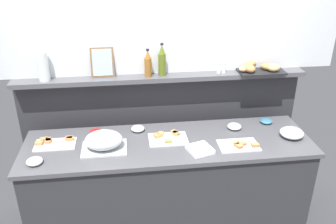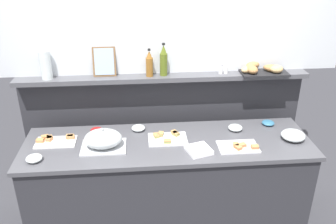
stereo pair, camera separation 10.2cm
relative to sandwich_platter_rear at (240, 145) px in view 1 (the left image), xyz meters
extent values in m
plane|color=#38383D|center=(-0.54, 0.73, -0.95)|extent=(12.00, 12.00, 0.00)
cube|color=#2D2D33|center=(-0.54, 0.13, -0.50)|extent=(2.23, 0.62, 0.90)
cube|color=#4C4C51|center=(-0.54, 0.13, -0.03)|extent=(2.27, 0.66, 0.03)
cube|color=#2D2D33|center=(-0.54, 0.64, -0.30)|extent=(2.49, 0.08, 1.30)
cube|color=#4C4C51|center=(-0.54, 0.59, 0.37)|extent=(2.49, 0.22, 0.04)
cube|color=silver|center=(-0.01, 0.01, -0.01)|extent=(0.31, 0.20, 0.01)
cube|color=#B7844C|center=(0.11, -0.04, 0.00)|extent=(0.06, 0.04, 0.01)
cube|color=#B24738|center=(0.11, -0.04, 0.01)|extent=(0.06, 0.04, 0.01)
cube|color=#B7844C|center=(0.11, -0.04, 0.02)|extent=(0.06, 0.04, 0.01)
cube|color=#B7844C|center=(0.02, 0.00, 0.00)|extent=(0.06, 0.05, 0.01)
cube|color=#B24738|center=(0.02, 0.00, 0.01)|extent=(0.06, 0.05, 0.01)
cube|color=#B7844C|center=(0.02, 0.00, 0.02)|extent=(0.06, 0.05, 0.01)
cube|color=#B7844C|center=(-0.02, -0.03, 0.00)|extent=(0.06, 0.07, 0.01)
cube|color=#B24738|center=(-0.02, -0.03, 0.01)|extent=(0.06, 0.07, 0.01)
cube|color=#B7844C|center=(-0.02, -0.03, 0.02)|extent=(0.06, 0.07, 0.01)
cube|color=#B7844C|center=(-0.03, 0.01, 0.00)|extent=(0.05, 0.06, 0.01)
cube|color=#B24738|center=(-0.03, 0.01, 0.01)|extent=(0.05, 0.06, 0.01)
cube|color=#B7844C|center=(-0.03, 0.01, 0.02)|extent=(0.05, 0.06, 0.01)
cube|color=silver|center=(-0.53, 0.17, -0.01)|extent=(0.31, 0.21, 0.01)
cube|color=#B7844C|center=(-0.59, 0.23, 0.00)|extent=(0.05, 0.06, 0.01)
cube|color=#66994C|center=(-0.59, 0.23, 0.01)|extent=(0.05, 0.06, 0.01)
cube|color=#B7844C|center=(-0.59, 0.23, 0.02)|extent=(0.05, 0.06, 0.01)
cube|color=#B7844C|center=(-0.54, 0.11, 0.00)|extent=(0.06, 0.05, 0.01)
cube|color=#66994C|center=(-0.54, 0.11, 0.01)|extent=(0.06, 0.05, 0.01)
cube|color=#B7844C|center=(-0.54, 0.11, 0.02)|extent=(0.06, 0.05, 0.01)
cube|color=#B7844C|center=(-0.48, 0.24, 0.00)|extent=(0.06, 0.07, 0.01)
cube|color=#66994C|center=(-0.48, 0.24, 0.01)|extent=(0.06, 0.07, 0.01)
cube|color=#B7844C|center=(-0.48, 0.24, 0.02)|extent=(0.06, 0.07, 0.01)
cube|color=#B7844C|center=(-0.47, 0.22, 0.00)|extent=(0.07, 0.07, 0.01)
cube|color=#66994C|center=(-0.47, 0.22, 0.01)|extent=(0.07, 0.07, 0.01)
cube|color=#B7844C|center=(-0.47, 0.22, 0.02)|extent=(0.07, 0.07, 0.01)
cube|color=#B7844C|center=(-0.62, 0.20, 0.00)|extent=(0.05, 0.06, 0.01)
cube|color=#66994C|center=(-0.62, 0.20, 0.01)|extent=(0.05, 0.06, 0.01)
cube|color=#B7844C|center=(-0.62, 0.20, 0.02)|extent=(0.05, 0.06, 0.01)
cube|color=white|center=(-1.42, 0.20, -0.01)|extent=(0.31, 0.18, 0.01)
cube|color=#B7844C|center=(-1.51, 0.26, 0.00)|extent=(0.07, 0.05, 0.01)
cube|color=#D1664C|center=(-1.51, 0.26, 0.01)|extent=(0.07, 0.05, 0.01)
cube|color=#B7844C|center=(-1.51, 0.26, 0.02)|extent=(0.07, 0.05, 0.01)
cube|color=#B7844C|center=(-1.47, 0.23, 0.00)|extent=(0.05, 0.06, 0.01)
cube|color=#D1664C|center=(-1.47, 0.23, 0.01)|extent=(0.05, 0.06, 0.01)
cube|color=#B7844C|center=(-1.47, 0.23, 0.02)|extent=(0.05, 0.06, 0.01)
cube|color=#B7844C|center=(-1.47, 0.24, 0.00)|extent=(0.05, 0.06, 0.01)
cube|color=#D1664C|center=(-1.47, 0.24, 0.01)|extent=(0.05, 0.06, 0.01)
cube|color=#B7844C|center=(-1.47, 0.24, 0.02)|extent=(0.05, 0.06, 0.01)
cube|color=#B7844C|center=(-1.30, 0.24, 0.00)|extent=(0.06, 0.05, 0.01)
cube|color=#D1664C|center=(-1.30, 0.24, 0.01)|extent=(0.06, 0.05, 0.01)
cube|color=#B7844C|center=(-1.30, 0.24, 0.02)|extent=(0.06, 0.05, 0.01)
cube|color=#B7844C|center=(-1.32, 0.25, 0.00)|extent=(0.06, 0.04, 0.01)
cube|color=#D1664C|center=(-1.32, 0.25, 0.01)|extent=(0.06, 0.04, 0.01)
cube|color=#B7844C|center=(-1.32, 0.25, 0.02)|extent=(0.06, 0.04, 0.01)
cube|color=#B7844C|center=(-1.54, 0.20, 0.00)|extent=(0.06, 0.04, 0.01)
cube|color=#D1664C|center=(-1.54, 0.20, 0.01)|extent=(0.06, 0.04, 0.01)
cube|color=#B7844C|center=(-1.54, 0.20, 0.02)|extent=(0.06, 0.04, 0.01)
cube|color=#B7BABF|center=(-1.04, 0.09, 0.00)|extent=(0.34, 0.24, 0.01)
ellipsoid|color=silver|center=(-1.04, 0.09, 0.07)|extent=(0.28, 0.23, 0.14)
sphere|color=#B7BABF|center=(-1.04, 0.09, 0.15)|extent=(0.02, 0.02, 0.02)
ellipsoid|color=silver|center=(0.46, 0.09, 0.03)|extent=(0.19, 0.19, 0.08)
ellipsoid|color=white|center=(0.46, 0.09, 0.01)|extent=(0.15, 0.15, 0.05)
ellipsoid|color=silver|center=(-0.77, 0.35, 0.01)|extent=(0.11, 0.11, 0.04)
ellipsoid|color=#599959|center=(-0.77, 0.35, 0.00)|extent=(0.09, 0.09, 0.03)
ellipsoid|color=silver|center=(0.04, 0.28, 0.01)|extent=(0.12, 0.12, 0.05)
ellipsoid|color=#599959|center=(0.04, 0.28, 0.01)|extent=(0.09, 0.09, 0.03)
ellipsoid|color=silver|center=(-1.52, -0.05, 0.01)|extent=(0.12, 0.12, 0.05)
ellipsoid|color=#BF4C3F|center=(-1.52, -0.05, 0.00)|extent=(0.09, 0.09, 0.03)
ellipsoid|color=teal|center=(0.35, 0.35, 0.01)|extent=(0.11, 0.11, 0.04)
ellipsoid|color=red|center=(-1.11, 0.35, 0.01)|extent=(0.10, 0.10, 0.03)
cube|color=white|center=(-0.32, -0.03, 0.00)|extent=(0.21, 0.21, 0.03)
cylinder|color=#56661E|center=(-0.53, 0.57, 0.49)|extent=(0.06, 0.06, 0.19)
cone|color=#56661E|center=(-0.53, 0.57, 0.62)|extent=(0.05, 0.05, 0.07)
cylinder|color=black|center=(-0.53, 0.57, 0.66)|extent=(0.03, 0.03, 0.02)
cylinder|color=#8E5B23|center=(-0.66, 0.55, 0.47)|extent=(0.06, 0.06, 0.16)
cone|color=#8E5B23|center=(-0.66, 0.55, 0.58)|extent=(0.05, 0.05, 0.06)
cylinder|color=black|center=(-0.66, 0.55, 0.62)|extent=(0.02, 0.02, 0.02)
cylinder|color=white|center=(-0.05, 0.56, 0.43)|extent=(0.03, 0.03, 0.08)
cylinder|color=#B7BABF|center=(-0.05, 0.56, 0.47)|extent=(0.03, 0.03, 0.01)
cylinder|color=white|center=(0.00, 0.56, 0.43)|extent=(0.03, 0.03, 0.08)
cylinder|color=#B7BABF|center=(0.00, 0.56, 0.47)|extent=(0.03, 0.03, 0.01)
cube|color=black|center=(0.32, 0.56, 0.40)|extent=(0.40, 0.26, 0.02)
ellipsoid|color=tan|center=(0.42, 0.50, 0.44)|extent=(0.12, 0.11, 0.07)
ellipsoid|color=tan|center=(0.18, 0.54, 0.43)|extent=(0.15, 0.14, 0.05)
ellipsoid|color=#AD7A47|center=(0.21, 0.51, 0.44)|extent=(0.12, 0.15, 0.07)
ellipsoid|color=#AD7A47|center=(0.40, 0.53, 0.44)|extent=(0.18, 0.16, 0.06)
ellipsoid|color=#B7844C|center=(0.26, 0.64, 0.44)|extent=(0.18, 0.17, 0.07)
cube|color=brown|center=(-1.03, 0.60, 0.51)|extent=(0.19, 0.06, 0.25)
cube|color=#99B2CC|center=(-1.03, 0.60, 0.52)|extent=(0.16, 0.05, 0.22)
cylinder|color=silver|center=(-1.50, 0.56, 0.51)|extent=(0.09, 0.09, 0.24)
camera|label=1|loc=(-0.85, -2.29, 1.43)|focal=38.41mm
camera|label=2|loc=(-0.75, -2.30, 1.43)|focal=38.41mm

